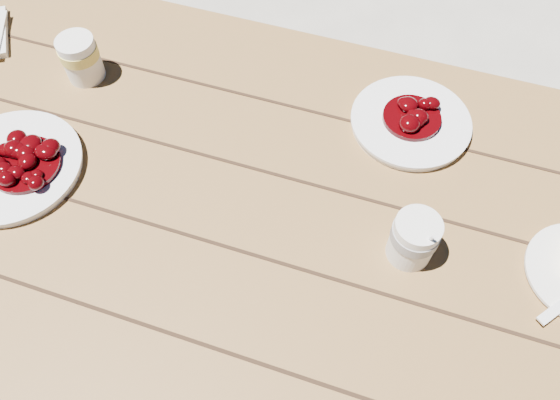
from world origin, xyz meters
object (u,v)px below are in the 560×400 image
(picnic_table, at_px, (230,245))
(second_plate, at_px, (410,123))
(coffee_cup, at_px, (413,239))
(second_cup, at_px, (81,59))
(main_plate, at_px, (12,167))

(picnic_table, bearing_deg, second_plate, 44.42)
(picnic_table, distance_m, coffee_cup, 0.38)
(picnic_table, bearing_deg, second_cup, 152.30)
(second_plate, distance_m, second_cup, 0.64)
(picnic_table, distance_m, second_plate, 0.41)
(coffee_cup, xyz_separation_m, second_cup, (-0.68, 0.19, 0.00))
(main_plate, relative_size, second_plate, 1.12)
(coffee_cup, distance_m, second_plate, 0.27)
(picnic_table, relative_size, second_cup, 22.31)
(picnic_table, bearing_deg, main_plate, -171.55)
(main_plate, xyz_separation_m, coffee_cup, (0.69, 0.06, 0.04))
(picnic_table, xyz_separation_m, second_plate, (0.27, 0.27, 0.17))
(main_plate, bearing_deg, picnic_table, 8.45)
(picnic_table, height_order, second_plate, second_plate)
(second_plate, bearing_deg, second_cup, -173.30)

